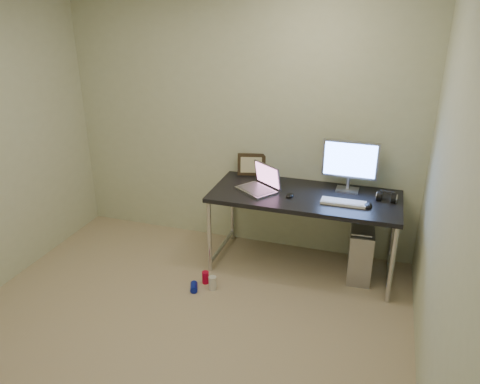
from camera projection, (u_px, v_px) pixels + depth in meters
name	position (u px, v px, depth m)	size (l,w,h in m)	color
floor	(168.00, 345.00, 3.47)	(3.50, 3.50, 0.00)	tan
wall_back	(240.00, 124.00, 4.52)	(3.50, 0.02, 2.50)	beige
wall_right	(451.00, 228.00, 2.50)	(0.02, 3.50, 2.50)	beige
desk	(304.00, 202.00, 4.22)	(1.68, 0.74, 0.75)	black
tower_computer	(360.00, 251.00, 4.26)	(0.23, 0.48, 0.52)	#A3A3A8
cable_a	(359.00, 222.00, 4.47)	(0.01, 0.01, 0.70)	black
cable_b	(368.00, 226.00, 4.43)	(0.01, 0.01, 0.72)	black
can_red	(206.00, 277.00, 4.20)	(0.06, 0.06, 0.11)	red
can_white	(213.00, 283.00, 4.11)	(0.07, 0.07, 0.13)	silver
can_blue	(194.00, 287.00, 4.11)	(0.06, 0.06, 0.12)	#0C1A9D
laptop	(260.00, 184.00, 4.27)	(0.44, 0.42, 0.23)	#B0B1B8
monitor	(350.00, 162.00, 4.17)	(0.50, 0.15, 0.47)	#B0B1B8
keyboard	(343.00, 202.00, 4.00)	(0.38, 0.12, 0.02)	white
mouse_right	(368.00, 205.00, 3.93)	(0.07, 0.12, 0.04)	black
mouse_left	(290.00, 195.00, 4.14)	(0.06, 0.10, 0.03)	black
headphones	(387.00, 197.00, 4.05)	(0.17, 0.10, 0.11)	black
picture_frame	(252.00, 165.00, 4.60)	(0.27, 0.03, 0.22)	black
webcam	(268.00, 172.00, 4.48)	(0.04, 0.04, 0.12)	silver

